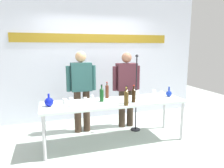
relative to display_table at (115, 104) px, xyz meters
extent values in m
plane|color=#AAB6AE|center=(0.00, 0.00, -0.71)|extent=(10.00, 10.00, 0.00)
cube|color=silver|center=(0.00, 1.52, 0.79)|extent=(5.33, 0.10, 3.00)
cube|color=#A8821E|center=(0.00, 1.46, 1.22)|extent=(3.73, 0.01, 0.20)
cube|color=white|center=(0.00, 0.00, 0.03)|extent=(2.58, 0.71, 0.04)
cylinder|color=silver|center=(-1.23, -0.31, -0.35)|extent=(0.05, 0.05, 0.73)
cylinder|color=silver|center=(1.23, -0.31, -0.35)|extent=(0.05, 0.05, 0.73)
cylinder|color=silver|center=(-1.23, 0.31, -0.35)|extent=(0.05, 0.05, 0.73)
cylinder|color=silver|center=(1.23, 0.31, -0.35)|extent=(0.05, 0.05, 0.73)
sphere|color=#0E1ABB|center=(-1.13, 0.03, 0.13)|extent=(0.15, 0.15, 0.15)
cylinder|color=#0E1ABB|center=(-1.13, 0.03, 0.23)|extent=(0.03, 0.03, 0.08)
sphere|color=#132E9F|center=(1.14, 0.03, 0.11)|extent=(0.11, 0.11, 0.11)
cylinder|color=#132E9F|center=(1.14, 0.03, 0.20)|extent=(0.03, 0.03, 0.09)
cylinder|color=#402F22|center=(-0.58, 0.66, -0.28)|extent=(0.14, 0.14, 0.86)
cylinder|color=#402F22|center=(-0.39, 0.66, -0.28)|extent=(0.14, 0.14, 0.86)
cube|color=#295654|center=(-0.48, 0.66, 0.43)|extent=(0.41, 0.22, 0.56)
cylinder|color=#295654|center=(-0.74, 0.66, 0.40)|extent=(0.09, 0.09, 0.51)
cylinder|color=#295654|center=(-0.23, 0.66, 0.40)|extent=(0.09, 0.09, 0.51)
sphere|color=tan|center=(-0.48, 0.66, 0.83)|extent=(0.21, 0.21, 0.21)
cylinder|color=#382B1F|center=(0.39, 0.66, -0.30)|extent=(0.14, 0.14, 0.82)
cylinder|color=#382B1F|center=(0.58, 0.66, -0.30)|extent=(0.14, 0.14, 0.82)
cube|color=#4F242E|center=(0.48, 0.66, 0.39)|extent=(0.43, 0.22, 0.57)
cylinder|color=#4F242E|center=(0.22, 0.66, 0.36)|extent=(0.09, 0.09, 0.52)
cylinder|color=#4F242E|center=(0.75, 0.66, 0.36)|extent=(0.09, 0.09, 0.52)
sphere|color=#9A674E|center=(0.48, 0.66, 0.80)|extent=(0.21, 0.21, 0.21)
cylinder|color=#552717|center=(-0.06, 0.28, 0.17)|extent=(0.07, 0.07, 0.24)
cone|color=#552717|center=(-0.06, 0.28, 0.30)|extent=(0.07, 0.07, 0.03)
cylinder|color=#552717|center=(-0.06, 0.28, 0.32)|extent=(0.02, 0.02, 0.06)
cylinder|color=#B21916|center=(-0.06, 0.28, 0.36)|extent=(0.03, 0.03, 0.02)
cylinder|color=black|center=(0.16, -0.19, 0.17)|extent=(0.07, 0.07, 0.23)
cone|color=black|center=(0.16, -0.19, 0.30)|extent=(0.07, 0.07, 0.03)
cylinder|color=black|center=(0.16, -0.19, 0.32)|extent=(0.03, 0.03, 0.07)
cylinder|color=black|center=(0.16, -0.19, 0.36)|extent=(0.03, 0.03, 0.02)
cylinder|color=#0F4117|center=(-0.22, 0.06, 0.16)|extent=(0.07, 0.07, 0.22)
cone|color=#0F4117|center=(-0.22, 0.06, 0.29)|extent=(0.07, 0.07, 0.03)
cylinder|color=#0F4117|center=(-0.22, 0.06, 0.31)|extent=(0.03, 0.03, 0.07)
cylinder|color=black|center=(-0.22, 0.06, 0.36)|extent=(0.03, 0.03, 0.02)
cylinder|color=#493613|center=(0.10, -0.31, 0.17)|extent=(0.07, 0.07, 0.23)
cone|color=#493613|center=(0.10, -0.31, 0.30)|extent=(0.07, 0.07, 0.03)
cylinder|color=#493613|center=(0.10, -0.31, 0.32)|extent=(0.02, 0.02, 0.06)
cylinder|color=gold|center=(0.10, -0.31, 0.36)|extent=(0.03, 0.03, 0.02)
cylinder|color=black|center=(0.30, -0.16, 0.17)|extent=(0.07, 0.07, 0.22)
cone|color=black|center=(0.30, -0.16, 0.29)|extent=(0.07, 0.07, 0.03)
cylinder|color=black|center=(0.30, -0.16, 0.31)|extent=(0.03, 0.03, 0.07)
cylinder|color=red|center=(0.30, -0.16, 0.36)|extent=(0.03, 0.03, 0.02)
cylinder|color=white|center=(-0.78, -0.10, 0.06)|extent=(0.06, 0.06, 0.00)
cylinder|color=white|center=(-0.78, -0.10, 0.10)|extent=(0.01, 0.01, 0.08)
cylinder|color=white|center=(-0.78, -0.10, 0.17)|extent=(0.07, 0.07, 0.07)
cylinder|color=white|center=(-0.90, -0.21, 0.06)|extent=(0.05, 0.05, 0.00)
cylinder|color=white|center=(-0.90, -0.21, 0.10)|extent=(0.01, 0.01, 0.08)
cylinder|color=white|center=(-0.90, -0.21, 0.18)|extent=(0.07, 0.07, 0.08)
cylinder|color=white|center=(-0.42, -0.04, 0.06)|extent=(0.05, 0.05, 0.00)
cylinder|color=white|center=(-0.42, -0.04, 0.10)|extent=(0.01, 0.01, 0.08)
cylinder|color=white|center=(-0.42, -0.04, 0.17)|extent=(0.06, 0.06, 0.07)
cylinder|color=white|center=(-0.55, -0.11, 0.06)|extent=(0.06, 0.06, 0.00)
cylinder|color=white|center=(-0.55, -0.11, 0.09)|extent=(0.01, 0.01, 0.06)
cylinder|color=white|center=(-0.55, -0.11, 0.16)|extent=(0.06, 0.06, 0.08)
cylinder|color=white|center=(0.52, 0.16, 0.06)|extent=(0.06, 0.06, 0.00)
cylinder|color=white|center=(0.52, 0.16, 0.09)|extent=(0.01, 0.01, 0.06)
cylinder|color=white|center=(0.52, 0.16, 0.15)|extent=(0.06, 0.06, 0.07)
cylinder|color=white|center=(0.83, 0.07, 0.06)|extent=(0.06, 0.06, 0.00)
cylinder|color=white|center=(0.83, 0.07, 0.09)|extent=(0.01, 0.01, 0.06)
cylinder|color=white|center=(0.83, 0.07, 0.16)|extent=(0.07, 0.07, 0.08)
cylinder|color=white|center=(0.87, -0.14, 0.06)|extent=(0.05, 0.05, 0.00)
cylinder|color=white|center=(0.87, -0.14, 0.10)|extent=(0.01, 0.01, 0.08)
cylinder|color=white|center=(0.87, -0.14, 0.17)|extent=(0.07, 0.07, 0.07)
cylinder|color=white|center=(0.46, 0.05, 0.06)|extent=(0.06, 0.06, 0.00)
cylinder|color=white|center=(0.46, 0.05, 0.09)|extent=(0.01, 0.01, 0.06)
cylinder|color=white|center=(0.46, 0.05, 0.16)|extent=(0.06, 0.06, 0.07)
cylinder|color=black|center=(0.59, 0.38, -0.70)|extent=(0.20, 0.20, 0.02)
cylinder|color=black|center=(0.59, 0.38, 0.05)|extent=(0.02, 0.02, 1.53)
sphere|color=#232328|center=(0.59, 0.38, 0.84)|extent=(0.06, 0.06, 0.06)
camera|label=1|loc=(-1.15, -3.45, 1.02)|focal=33.43mm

